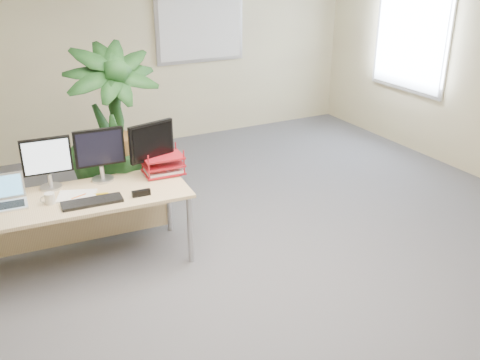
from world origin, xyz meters
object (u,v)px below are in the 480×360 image
monitor_left (47,160)px  monitor_right (100,151)px  laptop (5,197)px  floor_plant (116,150)px  desk (84,206)px

monitor_left → monitor_right: 0.44m
monitor_right → laptop: monitor_right is taller
floor_plant → monitor_left: size_ratio=3.34×
monitor_left → monitor_right: (0.43, -0.04, 0.01)m
desk → floor_plant: floor_plant is taller
floor_plant → laptop: (-1.06, -0.60, -0.03)m
floor_plant → laptop: size_ratio=4.54×
desk → floor_plant: (0.47, 0.63, 0.23)m
desk → laptop: bearing=176.8°
desk → monitor_right: 0.49m
floor_plant → monitor_right: bearing=-118.0°
monitor_left → laptop: (-0.37, -0.15, -0.20)m
desk → laptop: 0.62m
monitor_right → laptop: 0.84m
monitor_right → laptop: (-0.81, -0.12, -0.21)m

